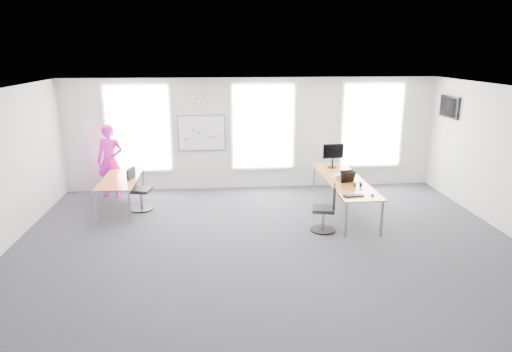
{
  "coord_description": "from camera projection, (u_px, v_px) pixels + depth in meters",
  "views": [
    {
      "loc": [
        -0.93,
        -8.13,
        3.7
      ],
      "look_at": [
        -0.13,
        1.2,
        1.1
      ],
      "focal_mm": 32.0,
      "sensor_mm": 36.0,
      "label": 1
    }
  ],
  "objects": [
    {
      "name": "floor",
      "position": [
        268.0,
        247.0,
        8.87
      ],
      "size": [
        10.0,
        10.0,
        0.0
      ],
      "primitive_type": "plane",
      "color": "#2A292E",
      "rests_on": "ground"
    },
    {
      "name": "ceiling",
      "position": [
        269.0,
        91.0,
        8.07
      ],
      "size": [
        10.0,
        10.0,
        0.0
      ],
      "primitive_type": "plane",
      "rotation": [
        3.14,
        0.0,
        0.0
      ],
      "color": "white",
      "rests_on": "ground"
    },
    {
      "name": "wall_back",
      "position": [
        252.0,
        134.0,
        12.31
      ],
      "size": [
        10.0,
        0.0,
        10.0
      ],
      "primitive_type": "plane",
      "rotation": [
        1.57,
        0.0,
        0.0
      ],
      "color": "silver",
      "rests_on": "ground"
    },
    {
      "name": "wall_front",
      "position": [
        313.0,
        274.0,
        4.63
      ],
      "size": [
        10.0,
        0.0,
        10.0
      ],
      "primitive_type": "plane",
      "rotation": [
        -1.57,
        0.0,
        0.0
      ],
      "color": "silver",
      "rests_on": "ground"
    },
    {
      "name": "window_left",
      "position": [
        138.0,
        128.0,
        11.98
      ],
      "size": [
        1.6,
        0.06,
        2.2
      ],
      "primitive_type": "cube",
      "color": "white",
      "rests_on": "wall_back"
    },
    {
      "name": "window_mid",
      "position": [
        263.0,
        127.0,
        12.25
      ],
      "size": [
        1.6,
        0.06,
        2.2
      ],
      "primitive_type": "cube",
      "color": "white",
      "rests_on": "wall_back"
    },
    {
      "name": "window_right",
      "position": [
        372.0,
        125.0,
        12.5
      ],
      "size": [
        1.6,
        0.06,
        2.2
      ],
      "primitive_type": "cube",
      "color": "white",
      "rests_on": "wall_back"
    },
    {
      "name": "desk_right",
      "position": [
        344.0,
        181.0,
        10.65
      ],
      "size": [
        0.86,
        3.24,
        0.79
      ],
      "color": "gold",
      "rests_on": "ground"
    },
    {
      "name": "desk_left",
      "position": [
        121.0,
        180.0,
        10.87
      ],
      "size": [
        0.83,
        2.08,
        0.76
      ],
      "color": "gold",
      "rests_on": "ground"
    },
    {
      "name": "chair_right",
      "position": [
        326.0,
        211.0,
        9.54
      ],
      "size": [
        0.55,
        0.55,
        1.0
      ],
      "rotation": [
        0.0,
        0.0,
        -1.81
      ],
      "color": "black",
      "rests_on": "ground"
    },
    {
      "name": "chair_left",
      "position": [
        138.0,
        192.0,
        10.82
      ],
      "size": [
        0.55,
        0.55,
        1.02
      ],
      "rotation": [
        0.0,
        0.0,
        1.38
      ],
      "color": "black",
      "rests_on": "ground"
    },
    {
      "name": "person",
      "position": [
        110.0,
        161.0,
        11.69
      ],
      "size": [
        0.76,
        0.57,
        1.89
      ],
      "primitive_type": "imported",
      "rotation": [
        0.0,
        0.0,
        -0.18
      ],
      "color": "#D91ABD",
      "rests_on": "ground"
    },
    {
      "name": "whiteboard",
      "position": [
        202.0,
        133.0,
        12.16
      ],
      "size": [
        1.2,
        0.03,
        0.9
      ],
      "primitive_type": "cube",
      "color": "white",
      "rests_on": "wall_back"
    },
    {
      "name": "wall_clock",
      "position": [
        201.0,
        103.0,
        11.94
      ],
      "size": [
        0.3,
        0.04,
        0.3
      ],
      "primitive_type": "cylinder",
      "rotation": [
        1.57,
        0.0,
        0.0
      ],
      "color": "gray",
      "rests_on": "wall_back"
    },
    {
      "name": "tv",
      "position": [
        450.0,
        107.0,
        11.54
      ],
      "size": [
        0.06,
        0.9,
        0.55
      ],
      "primitive_type": "cube",
      "color": "black",
      "rests_on": "wall_right"
    },
    {
      "name": "keyboard",
      "position": [
        354.0,
        196.0,
        9.38
      ],
      "size": [
        0.45,
        0.25,
        0.02
      ],
      "primitive_type": "cube",
      "rotation": [
        0.0,
        0.0,
        0.25
      ],
      "color": "black",
      "rests_on": "desk_right"
    },
    {
      "name": "mouse",
      "position": [
        372.0,
        195.0,
        9.4
      ],
      "size": [
        0.1,
        0.13,
        0.04
      ],
      "primitive_type": "ellipsoid",
      "rotation": [
        0.0,
        0.0,
        -0.28
      ],
      "color": "black",
      "rests_on": "desk_right"
    },
    {
      "name": "lens_cap",
      "position": [
        362.0,
        190.0,
        9.79
      ],
      "size": [
        0.07,
        0.07,
        0.01
      ],
      "primitive_type": "cylinder",
      "rotation": [
        0.0,
        0.0,
        0.03
      ],
      "color": "black",
      "rests_on": "desk_right"
    },
    {
      "name": "headphones",
      "position": [
        358.0,
        185.0,
        10.03
      ],
      "size": [
        0.17,
        0.09,
        0.1
      ],
      "rotation": [
        0.0,
        0.0,
        0.22
      ],
      "color": "black",
      "rests_on": "desk_right"
    },
    {
      "name": "laptop_sleeve",
      "position": [
        348.0,
        177.0,
        10.32
      ],
      "size": [
        0.35,
        0.26,
        0.28
      ],
      "rotation": [
        0.0,
        0.0,
        0.26
      ],
      "color": "black",
      "rests_on": "desk_right"
    },
    {
      "name": "paper_stack",
      "position": [
        340.0,
        176.0,
        10.66
      ],
      "size": [
        0.36,
        0.3,
        0.11
      ],
      "primitive_type": "cube",
      "rotation": [
        0.0,
        0.0,
        0.21
      ],
      "color": "beige",
      "rests_on": "desk_right"
    },
    {
      "name": "monitor",
      "position": [
        333.0,
        153.0,
        11.55
      ],
      "size": [
        0.56,
        0.23,
        0.62
      ],
      "rotation": [
        0.0,
        0.0,
        0.13
      ],
      "color": "black",
      "rests_on": "desk_right"
    }
  ]
}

